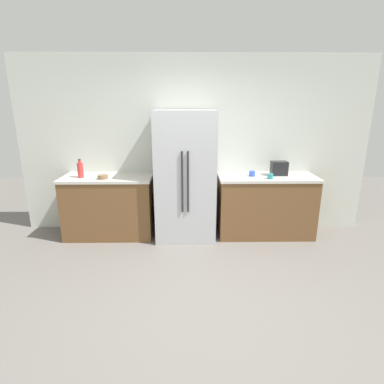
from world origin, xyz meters
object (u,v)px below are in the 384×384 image
at_px(bowl_a, 103,177).
at_px(bottle_a, 80,170).
at_px(cup_b, 270,176).
at_px(cup_a, 252,174).
at_px(refrigerator, 185,176).
at_px(toaster, 279,168).

bearing_deg(bowl_a, bottle_a, 166.37).
bearing_deg(bowl_a, cup_b, -0.84).
distance_m(cup_a, cup_b, 0.29).
bearing_deg(cup_b, bottle_a, 177.55).
height_order(refrigerator, bowl_a, refrigerator).
xyz_separation_m(toaster, cup_a, (-0.42, -0.06, -0.07)).
distance_m(bottle_a, cup_b, 2.76).
relative_size(cup_b, bowl_a, 0.57).
distance_m(toaster, bottle_a, 2.95).
bearing_deg(toaster, bowl_a, -175.65).
xyz_separation_m(toaster, bowl_a, (-2.60, -0.20, -0.08)).
height_order(bottle_a, bowl_a, bottle_a).
bearing_deg(refrigerator, bottle_a, -179.69).
xyz_separation_m(refrigerator, bowl_a, (-1.19, -0.09, 0.02)).
bearing_deg(toaster, cup_a, -171.56).
height_order(refrigerator, cup_b, refrigerator).
bearing_deg(bottle_a, bowl_a, -13.63).
bearing_deg(toaster, refrigerator, -175.68).
bearing_deg(cup_b, bowl_a, 179.16).
bearing_deg(cup_a, bottle_a, -178.79).
relative_size(bottle_a, bowl_a, 1.89).
distance_m(refrigerator, bottle_a, 1.54).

